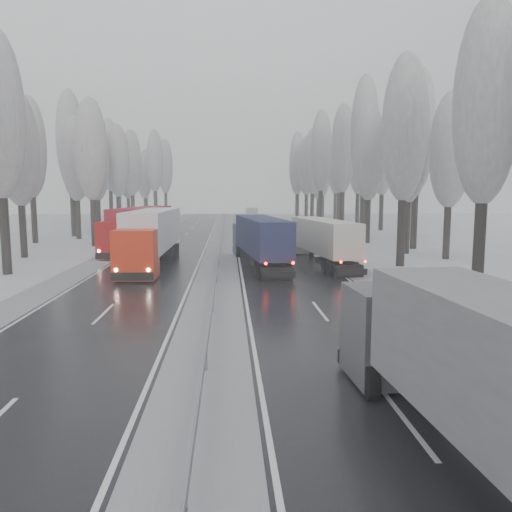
{
  "coord_description": "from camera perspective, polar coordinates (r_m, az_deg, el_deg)",
  "views": [
    {
      "loc": [
        0.77,
        -11.81,
        5.78
      ],
      "look_at": [
        2.35,
        16.56,
        2.2
      ],
      "focal_mm": 35.0,
      "sensor_mm": 36.0,
      "label": 1
    }
  ],
  "objects": [
    {
      "name": "ground",
      "position": [
        13.17,
        -6.58,
        -18.91
      ],
      "size": [
        260.0,
        260.0,
        0.0
      ],
      "primitive_type": "plane",
      "color": "white",
      "rests_on": "ground"
    },
    {
      "name": "carriageway_right",
      "position": [
        42.44,
        2.9,
        -0.63
      ],
      "size": [
        7.5,
        200.0,
        0.03
      ],
      "primitive_type": "cube",
      "color": "black",
      "rests_on": "ground"
    },
    {
      "name": "carriageway_left",
      "position": [
        42.63,
        -11.28,
        -0.73
      ],
      "size": [
        7.5,
        200.0,
        0.03
      ],
      "primitive_type": "cube",
      "color": "black",
      "rests_on": "ground"
    },
    {
      "name": "median_slush",
      "position": [
        42.21,
        -4.21,
        -0.68
      ],
      "size": [
        3.0,
        200.0,
        0.04
      ],
      "primitive_type": "cube",
      "color": "#93979B",
      "rests_on": "ground"
    },
    {
      "name": "shoulder_right",
      "position": [
        43.24,
        9.43,
        -0.57
      ],
      "size": [
        2.4,
        200.0,
        0.04
      ],
      "primitive_type": "cube",
      "color": "#93979B",
      "rests_on": "ground"
    },
    {
      "name": "shoulder_left",
      "position": [
        43.61,
        -17.73,
        -0.75
      ],
      "size": [
        2.4,
        200.0,
        0.04
      ],
      "primitive_type": "cube",
      "color": "#93979B",
      "rests_on": "ground"
    },
    {
      "name": "median_guardrail",
      "position": [
        42.12,
        -4.22,
        0.1
      ],
      "size": [
        0.12,
        200.0,
        0.76
      ],
      "color": "slate",
      "rests_on": "ground"
    },
    {
      "name": "tree_16",
      "position": [
        31.34,
        24.89,
        15.5
      ],
      "size": [
        3.6,
        3.6,
        16.53
      ],
      "color": "black",
      "rests_on": "ground"
    },
    {
      "name": "tree_18",
      "position": [
        41.49,
        16.65,
        13.7
      ],
      "size": [
        3.6,
        3.6,
        16.58
      ],
      "color": "black",
      "rests_on": "ground"
    },
    {
      "name": "tree_19",
      "position": [
        47.11,
        21.36,
        11.13
      ],
      "size": [
        3.6,
        3.6,
        14.57
      ],
      "color": "black",
      "rests_on": "ground"
    },
    {
      "name": "tree_20",
      "position": [
        50.19,
        17.15,
        11.86
      ],
      "size": [
        3.6,
        3.6,
        15.71
      ],
      "color": "black",
      "rests_on": "ground"
    },
    {
      "name": "tree_21",
      "position": [
        54.88,
        17.98,
        13.35
      ],
      "size": [
        3.6,
        3.6,
        18.62
      ],
      "color": "black",
      "rests_on": "ground"
    },
    {
      "name": "tree_22",
      "position": [
        59.83,
        12.83,
        11.28
      ],
      "size": [
        3.6,
        3.6,
        15.86
      ],
      "color": "black",
      "rests_on": "ground"
    },
    {
      "name": "tree_23",
      "position": [
        65.48,
        17.19,
        9.48
      ],
      "size": [
        3.6,
        3.6,
        13.55
      ],
      "color": "black",
      "rests_on": "ground"
    },
    {
      "name": "tree_24",
      "position": [
        65.54,
        12.33,
        13.51
      ],
      "size": [
        3.6,
        3.6,
        20.49
      ],
      "color": "black",
      "rests_on": "ground"
    },
    {
      "name": "tree_25",
      "position": [
        71.34,
        16.92,
        12.3
      ],
      "size": [
        3.6,
        3.6,
        19.44
      ],
      "color": "black",
      "rests_on": "ground"
    },
    {
      "name": "tree_26",
      "position": [
        75.25,
        9.93,
        11.9
      ],
      "size": [
        3.6,
        3.6,
        18.78
      ],
      "color": "black",
      "rests_on": "ground"
    },
    {
      "name": "tree_27",
      "position": [
        80.91,
        14.3,
        10.92
      ],
      "size": [
        3.6,
        3.6,
        17.62
      ],
      "color": "black",
      "rests_on": "ground"
    },
    {
      "name": "tree_28",
      "position": [
        85.47,
        7.47,
        11.73
      ],
      "size": [
        3.6,
        3.6,
        19.62
      ],
      "color": "black",
      "rests_on": "ground"
    },
    {
      "name": "tree_29",
      "position": [
        90.9,
        11.64,
        10.76
      ],
      "size": [
        3.6,
        3.6,
        18.11
      ],
      "color": "black",
      "rests_on": "ground"
    },
    {
      "name": "tree_30",
      "position": [
        95.01,
        6.5,
        10.6
      ],
      "size": [
        3.6,
        3.6,
        17.86
      ],
      "color": "black",
      "rests_on": "ground"
    },
    {
      "name": "tree_31",
      "position": [
        100.09,
        9.51,
        10.64
      ],
      "size": [
        3.6,
        3.6,
        18.58
      ],
      "color": "black",
      "rests_on": "ground"
    },
    {
      "name": "tree_32",
      "position": [
        102.4,
        5.82,
        10.17
      ],
      "size": [
        3.6,
        3.6,
        17.33
      ],
      "color": "black",
      "rests_on": "ground"
    },
    {
      "name": "tree_33",
      "position": [
        106.78,
        7.15,
        9.0
      ],
      "size": [
        3.6,
        3.6,
        14.33
      ],
      "color": "black",
      "rests_on": "ground"
    },
    {
      "name": "tree_34",
      "position": [
        109.3,
        4.76,
        10.09
      ],
      "size": [
        3.6,
        3.6,
        17.63
      ],
      "color": "black",
      "rests_on": "ground"
    },
    {
      "name": "tree_35",
      "position": [
        114.86,
        9.11,
        10.08
      ],
      "size": [
        3.6,
        3.6,
        18.25
      ],
      "color": "black",
      "rests_on": "ground"
    },
    {
      "name": "tree_36",
      "position": [
        119.3,
        4.73,
        10.64
      ],
      "size": [
        3.6,
        3.6,
        20.23
      ],
      "color": "black",
      "rests_on": "ground"
    },
    {
      "name": "tree_37",
      "position": [
        124.26,
        7.7,
        9.33
      ],
      "size": [
        3.6,
        3.6,
        16.37
      ],
      "color": "black",
      "rests_on": "ground"
    },
    {
      "name": "tree_38",
      "position": [
        129.91,
        4.83,
        9.72
      ],
      "size": [
        3.6,
        3.6,
        17.97
      ],
      "color": "black",
      "rests_on": "ground"
    },
    {
      "name": "tree_39",
      "position": [
        134.23,
        5.79,
        9.14
      ],
      "size": [
        3.6,
        3.6,
        16.19
      ],
      "color": "black",
      "rests_on": "ground"
    },
    {
      "name": "tree_60",
      "position": [
        49.74,
        -25.53,
        10.89
      ],
      "size": [
        3.6,
        3.6,
        14.84
      ],
      "color": "black",
      "rests_on": "ground"
    },
    {
      "name": "tree_62",
      "position": [
        57.63,
        -18.34,
        11.38
      ],
      "size": [
        3.6,
        3.6,
        16.04
      ],
      "color": "black",
      "rests_on": "ground"
    },
    {
      "name": "tree_63",
      "position": [
        63.89,
        -24.4,
        11.14
      ],
      "size": [
        3.6,
        3.6,
        16.88
      ],
      "color": "black",
      "rests_on": "ground"
    },
    {
      "name": "tree_64",
      "position": [
        67.4,
        -19.92,
        10.31
      ],
      "size": [
        3.6,
        3.6,
        15.42
      ],
      "color": "black",
      "rests_on": "ground"
    },
    {
      "name": "tree_65",
      "position": [
        71.94,
        -20.48,
        12.14
      ],
      "size": [
        3.6,
        3.6,
        19.48
      ],
      "color": "black",
      "rests_on": "ground"
    },
    {
      "name": "tree_66",
      "position": [
        76.64,
        -17.76,
        9.88
      ],
      "size": [
        3.6,
        3.6,
        15.23
      ],
      "color": "black",
      "rests_on": "ground"
    },
    {
      "name": "tree_67",
      "position": [
        80.92,
        -18.04,
        10.56
      ],
      "size": [
        3.6,
        3.6,
        17.09
      ],
      "color": "black",
      "rests_on": "ground"
    },
    {
      "name": "tree_68",
      "position": [
        82.91,
        -15.52,
        10.36
      ],
      "size": [
        3.6,
        3.6,
        16.65
      ],
      "color": "black",
      "rests_on": "ground"
    },
    {
      "name": "tree_69",
      "position": [
        88.03,
        -18.14,
        11.19
      ],
      "size": [
        3.6,
        3.6,
        19.35
      ],
      "color": "black",
      "rests_on": "ground"
    },
    {
      "name": "tree_70",
      "position": [
        92.74,
        -14.04,
        10.22
      ],
      "size": [
        3.6,
        3.6,
        17.09
      ],
      "color": "black",
      "rests_on": "ground"
    },
    {
      "name": "tree_71",
      "position": [
        97.72,
        -16.41,
        10.91
      ],
      "size": [
        3.6,
        3.6,
        19.61
      ],
      "color": "black",
      "rests_on": "ground"
    },
    {
      "name": "tree_72",
      "position": [
        102.34,
        -14.48,
        9.19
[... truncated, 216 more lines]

